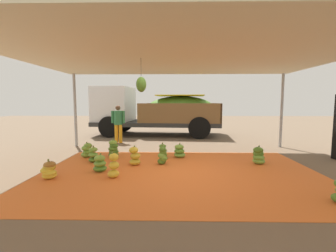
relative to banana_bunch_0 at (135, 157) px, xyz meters
name	(u,v)px	position (x,y,z in m)	size (l,w,h in m)	color
ground_plane	(177,148)	(1.17, 2.33, -0.23)	(40.00, 40.00, 0.00)	brown
tarp_orange	(180,173)	(1.17, -0.67, -0.22)	(6.50, 4.46, 0.01)	orange
tent_canopy	(180,56)	(1.16, -0.75, 2.44)	(8.00, 7.00, 2.75)	#9EA0A5
banana_bunch_0	(135,157)	(0.00, 0.00, 0.00)	(0.39, 0.39, 0.52)	gold
banana_bunch_1	(114,166)	(-0.29, -1.04, 0.03)	(0.32, 0.31, 0.57)	gold
banana_bunch_2	(93,155)	(-1.18, 0.27, -0.03)	(0.35, 0.36, 0.46)	#477523
banana_bunch_3	(163,151)	(0.70, 0.96, -0.05)	(0.33, 0.37, 0.43)	#60932D
banana_bunch_4	(49,171)	(-1.67, -1.14, -0.04)	(0.40, 0.40, 0.43)	gold
banana_bunch_5	(100,164)	(-0.73, -0.61, -0.04)	(0.45, 0.45, 0.44)	#518428
banana_bunch_6	(113,149)	(-0.78, 0.86, 0.02)	(0.39, 0.39, 0.56)	#518428
banana_bunch_7	(87,151)	(-1.57, 0.84, -0.02)	(0.45, 0.45, 0.46)	#6B9E38
banana_bunch_9	(162,156)	(0.73, 0.07, 0.01)	(0.34, 0.31, 0.52)	#477523
banana_bunch_10	(179,151)	(1.20, 0.86, -0.04)	(0.43, 0.43, 0.43)	#6B9E38
banana_bunch_11	(259,156)	(3.28, 0.16, 0.00)	(0.38, 0.40, 0.50)	#75A83D
cargo_truck_main	(154,110)	(0.05, 5.79, 1.02)	(6.33, 2.89, 2.40)	#2D2D2D
worker_0	(118,121)	(-1.22, 3.42, 0.66)	(0.56, 0.34, 1.53)	orange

